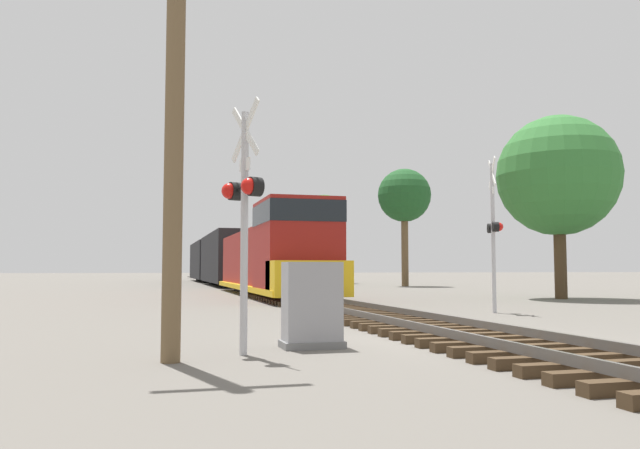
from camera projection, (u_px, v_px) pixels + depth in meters
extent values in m
plane|color=#666059|center=(461.00, 340.00, 11.74)|extent=(400.00, 400.00, 0.00)
cube|color=#42301E|center=(607.00, 367.00, 7.99)|extent=(2.60, 0.22, 0.16)
cube|color=#42301E|center=(576.00, 361.00, 8.56)|extent=(2.60, 0.22, 0.16)
cube|color=#42301E|center=(549.00, 355.00, 9.14)|extent=(2.60, 0.22, 0.16)
cube|color=#42301E|center=(525.00, 350.00, 9.72)|extent=(2.60, 0.22, 0.16)
cube|color=#42301E|center=(504.00, 345.00, 10.30)|extent=(2.60, 0.22, 0.16)
cube|color=#42301E|center=(486.00, 341.00, 10.88)|extent=(2.60, 0.22, 0.16)
cube|color=#42301E|center=(469.00, 337.00, 11.45)|extent=(2.60, 0.22, 0.16)
cube|color=#42301E|center=(454.00, 334.00, 12.03)|extent=(2.60, 0.22, 0.16)
cube|color=#42301E|center=(440.00, 331.00, 12.61)|extent=(2.60, 0.22, 0.16)
cube|color=#42301E|center=(427.00, 328.00, 13.19)|extent=(2.60, 0.22, 0.16)
cube|color=#42301E|center=(416.00, 326.00, 13.76)|extent=(2.60, 0.22, 0.16)
cube|color=#42301E|center=(405.00, 324.00, 14.34)|extent=(2.60, 0.22, 0.16)
cube|color=#42301E|center=(395.00, 321.00, 14.92)|extent=(2.60, 0.22, 0.16)
cube|color=#42301E|center=(386.00, 319.00, 15.50)|extent=(2.60, 0.22, 0.16)
cube|color=#42301E|center=(378.00, 318.00, 16.08)|extent=(2.60, 0.22, 0.16)
cube|color=#42301E|center=(370.00, 316.00, 16.65)|extent=(2.60, 0.22, 0.16)
cube|color=#42301E|center=(363.00, 314.00, 17.23)|extent=(2.60, 0.22, 0.16)
cube|color=#42301E|center=(356.00, 313.00, 17.81)|extent=(2.60, 0.22, 0.16)
cube|color=#42301E|center=(349.00, 312.00, 18.39)|extent=(2.60, 0.22, 0.16)
cube|color=#42301E|center=(343.00, 310.00, 18.97)|extent=(2.60, 0.22, 0.16)
cube|color=#42301E|center=(338.00, 309.00, 19.54)|extent=(2.60, 0.22, 0.16)
cube|color=#42301E|center=(332.00, 308.00, 20.12)|extent=(2.60, 0.22, 0.16)
cube|color=#42301E|center=(327.00, 307.00, 20.70)|extent=(2.60, 0.22, 0.16)
cube|color=#42301E|center=(323.00, 306.00, 21.28)|extent=(2.60, 0.22, 0.16)
cube|color=#42301E|center=(318.00, 305.00, 21.85)|extent=(2.60, 0.22, 0.16)
cube|color=#42301E|center=(314.00, 304.00, 22.43)|extent=(2.60, 0.22, 0.16)
cube|color=#42301E|center=(310.00, 303.00, 23.01)|extent=(2.60, 0.22, 0.16)
cube|color=#42301E|center=(306.00, 302.00, 23.59)|extent=(2.60, 0.22, 0.16)
cube|color=#42301E|center=(302.00, 301.00, 24.17)|extent=(2.60, 0.22, 0.16)
cube|color=#42301E|center=(299.00, 301.00, 24.74)|extent=(2.60, 0.22, 0.16)
cube|color=#42301E|center=(295.00, 300.00, 25.32)|extent=(2.60, 0.22, 0.16)
cube|color=#42301E|center=(292.00, 299.00, 25.90)|extent=(2.60, 0.22, 0.16)
cube|color=#42301E|center=(289.00, 298.00, 26.48)|extent=(2.60, 0.22, 0.16)
cube|color=#42301E|center=(286.00, 298.00, 27.06)|extent=(2.60, 0.22, 0.16)
cube|color=#42301E|center=(283.00, 297.00, 27.63)|extent=(2.60, 0.22, 0.16)
cube|color=#42301E|center=(281.00, 297.00, 28.21)|extent=(2.60, 0.22, 0.16)
cube|color=#42301E|center=(278.00, 296.00, 28.79)|extent=(2.60, 0.22, 0.16)
cube|color=#42301E|center=(275.00, 296.00, 29.37)|extent=(2.60, 0.22, 0.16)
cube|color=#42301E|center=(273.00, 295.00, 29.94)|extent=(2.60, 0.22, 0.16)
cube|color=#42301E|center=(271.00, 295.00, 30.52)|extent=(2.60, 0.22, 0.16)
cube|color=#56514C|center=(426.00, 328.00, 11.57)|extent=(0.07, 160.00, 0.15)
cube|color=#56514C|center=(495.00, 326.00, 11.94)|extent=(0.07, 160.00, 0.15)
cube|color=maroon|center=(259.00, 260.00, 34.02)|extent=(2.51, 13.02, 2.97)
cube|color=maroon|center=(297.00, 247.00, 25.28)|extent=(2.95, 4.09, 3.80)
cube|color=black|center=(297.00, 215.00, 25.37)|extent=(2.98, 4.13, 0.84)
cube|color=gold|center=(309.00, 279.00, 23.22)|extent=(2.95, 1.86, 1.33)
cube|color=gold|center=(268.00, 287.00, 31.24)|extent=(3.01, 18.23, 0.24)
cube|color=black|center=(295.00, 289.00, 25.42)|extent=(1.58, 2.20, 1.00)
cube|color=black|center=(250.00, 283.00, 37.07)|extent=(1.58, 2.20, 1.00)
cube|color=black|center=(226.00, 258.00, 49.15)|extent=(2.80, 15.27, 3.76)
cube|color=black|center=(234.00, 281.00, 44.25)|extent=(1.58, 2.20, 0.90)
cube|color=black|center=(219.00, 279.00, 53.81)|extent=(1.58, 2.20, 0.90)
cube|color=black|center=(208.00, 261.00, 65.33)|extent=(2.80, 15.27, 3.76)
cube|color=black|center=(212.00, 278.00, 60.43)|extent=(1.58, 2.20, 0.90)
cube|color=black|center=(204.00, 277.00, 69.99)|extent=(1.58, 2.20, 0.90)
cylinder|color=#B7B7BC|center=(244.00, 232.00, 9.82)|extent=(0.12, 0.12, 3.84)
cube|color=white|center=(245.00, 131.00, 9.94)|extent=(0.32, 0.89, 0.93)
cube|color=white|center=(245.00, 131.00, 9.94)|extent=(0.32, 0.89, 0.93)
cube|color=black|center=(245.00, 189.00, 9.87)|extent=(0.33, 0.83, 0.06)
cylinder|color=black|center=(235.00, 191.00, 10.16)|extent=(0.27, 0.34, 0.30)
sphere|color=red|center=(229.00, 191.00, 10.11)|extent=(0.26, 0.26, 0.26)
cylinder|color=black|center=(255.00, 187.00, 9.58)|extent=(0.27, 0.34, 0.30)
sphere|color=red|center=(249.00, 186.00, 9.52)|extent=(0.26, 0.26, 0.26)
cube|color=white|center=(245.00, 165.00, 9.90)|extent=(0.13, 0.31, 0.20)
cylinder|color=#B7B7BC|center=(493.00, 237.00, 19.06)|extent=(0.12, 0.12, 4.59)
cube|color=white|center=(492.00, 173.00, 19.20)|extent=(0.33, 0.89, 0.93)
cube|color=white|center=(492.00, 173.00, 19.20)|extent=(0.33, 0.89, 0.93)
cube|color=black|center=(493.00, 228.00, 19.08)|extent=(0.33, 0.83, 0.06)
cylinder|color=black|center=(495.00, 227.00, 18.74)|extent=(0.27, 0.34, 0.30)
sphere|color=red|center=(499.00, 227.00, 18.73)|extent=(0.26, 0.26, 0.26)
cylinder|color=black|center=(491.00, 228.00, 19.43)|extent=(0.27, 0.34, 0.30)
sphere|color=red|center=(494.00, 228.00, 19.43)|extent=(0.26, 0.26, 0.26)
cube|color=white|center=(492.00, 191.00, 19.17)|extent=(0.13, 0.31, 0.20)
cube|color=slate|center=(312.00, 344.00, 10.58)|extent=(1.05, 0.66, 0.12)
cube|color=#939399|center=(312.00, 301.00, 10.63)|extent=(0.95, 0.60, 1.34)
cylinder|color=brown|center=(175.00, 108.00, 9.18)|extent=(0.28, 0.28, 7.40)
cylinder|color=#473521|center=(560.00, 255.00, 27.88)|extent=(0.54, 0.54, 3.92)
sphere|color=#337533|center=(558.00, 175.00, 28.14)|extent=(5.44, 5.44, 5.44)
cylinder|color=brown|center=(405.00, 249.00, 48.08)|extent=(0.54, 0.54, 5.80)
sphere|color=#1E5123|center=(404.00, 195.00, 48.38)|extent=(4.13, 4.13, 4.13)
cylinder|color=#473521|center=(324.00, 257.00, 57.81)|extent=(0.58, 0.58, 4.85)
sphere|color=#337533|center=(324.00, 217.00, 58.07)|extent=(4.25, 4.25, 4.25)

